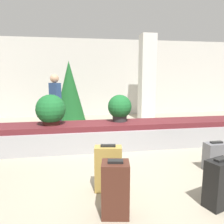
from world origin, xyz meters
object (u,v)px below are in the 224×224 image
object	(u,v)px
suitcase_3	(108,169)
traveler_0	(55,99)
potted_plant_0	(51,110)
suitcase_0	(115,189)
decorated_tree	(69,91)
potted_plant_1	(120,108)
suitcase_4	(215,156)
pillar	(147,78)
suitcase_2	(219,183)

from	to	relation	value
suitcase_3	traveler_0	distance (m)	3.55
suitcase_3	potted_plant_0	size ratio (longest dim) A/B	1.03
suitcase_0	decorated_tree	size ratio (longest dim) A/B	0.32
traveler_0	decorated_tree	size ratio (longest dim) A/B	0.80
potted_plant_1	traveler_0	world-z (taller)	traveler_0
potted_plant_1	decorated_tree	size ratio (longest dim) A/B	0.30
potted_plant_0	traveler_0	world-z (taller)	traveler_0
potted_plant_1	traveler_0	distance (m)	2.01
potted_plant_1	traveler_0	size ratio (longest dim) A/B	0.37
suitcase_4	potted_plant_0	distance (m)	3.48
suitcase_0	suitcase_3	world-z (taller)	same
suitcase_4	potted_plant_1	world-z (taller)	potted_plant_1
pillar	potted_plant_1	distance (m)	3.41
suitcase_0	suitcase_4	world-z (taller)	suitcase_0
suitcase_0	suitcase_2	bearing A→B (deg)	8.26
suitcase_0	potted_plant_1	world-z (taller)	potted_plant_1
suitcase_2	suitcase_4	distance (m)	1.21
suitcase_0	decorated_tree	bearing A→B (deg)	107.36
suitcase_4	potted_plant_0	size ratio (longest dim) A/B	0.78
traveler_0	decorated_tree	world-z (taller)	decorated_tree
suitcase_2	potted_plant_0	xyz separation A→B (m)	(-2.35, 2.66, 0.60)
potted_plant_0	potted_plant_1	distance (m)	1.61
suitcase_3	potted_plant_1	xyz separation A→B (m)	(0.60, 2.13, 0.58)
suitcase_0	potted_plant_1	bearing A→B (deg)	87.62
pillar	traveler_0	xyz separation A→B (m)	(-3.25, -1.72, -0.56)
suitcase_3	decorated_tree	size ratio (longest dim) A/B	0.32
potted_plant_0	decorated_tree	xyz separation A→B (m)	(0.36, 2.39, 0.25)
suitcase_0	traveler_0	size ratio (longest dim) A/B	0.41
suitcase_0	suitcase_4	xyz separation A→B (m)	(2.00, 0.98, -0.09)
potted_plant_0	suitcase_0	bearing A→B (deg)	-69.03
suitcase_3	suitcase_4	xyz separation A→B (m)	(2.00, 0.39, -0.09)
potted_plant_1	decorated_tree	distance (m)	2.61
pillar	potted_plant_1	size ratio (longest dim) A/B	4.95
pillar	suitcase_3	xyz separation A→B (m)	(-2.24, -5.04, -1.26)
suitcase_4	decorated_tree	bearing A→B (deg)	121.28
potted_plant_0	decorated_tree	size ratio (longest dim) A/B	0.32
suitcase_4	traveler_0	bearing A→B (deg)	133.68
suitcase_0	potted_plant_0	distance (m)	2.86
suitcase_3	traveler_0	bearing A→B (deg)	115.99
suitcase_4	decorated_tree	world-z (taller)	decorated_tree
suitcase_0	suitcase_4	size ratio (longest dim) A/B	1.32
pillar	suitcase_4	size ratio (longest dim) A/B	6.00
suitcase_2	suitcase_0	bearing A→B (deg)	159.34
suitcase_2	traveler_0	size ratio (longest dim) A/B	0.38
potted_plant_0	suitcase_2	bearing A→B (deg)	-48.53
potted_plant_1	traveler_0	bearing A→B (deg)	143.39
suitcase_3	suitcase_4	world-z (taller)	suitcase_3
pillar	traveler_0	bearing A→B (deg)	-152.17
suitcase_4	decorated_tree	distance (m)	4.90
potted_plant_0	pillar	bearing A→B (deg)	42.93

